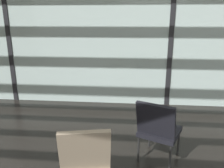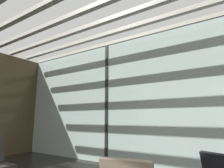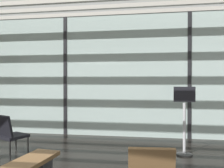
{
  "view_description": "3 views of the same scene",
  "coord_description": "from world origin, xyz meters",
  "views": [
    {
      "loc": [
        -0.77,
        0.4,
        1.82
      ],
      "look_at": [
        -1.09,
        3.76,
        0.85
      ],
      "focal_mm": 35.85,
      "sensor_mm": 36.0,
      "label": 1
    },
    {
      "loc": [
        -0.33,
        0.65,
        1.21
      ],
      "look_at": [
        -1.42,
        2.3,
        1.57
      ],
      "focal_mm": 30.28,
      "sensor_mm": 36.0,
      "label": 2
    },
    {
      "loc": [
        2.43,
        -1.43,
        1.55
      ],
      "look_at": [
        1.19,
        6.38,
        1.47
      ],
      "focal_mm": 37.78,
      "sensor_mm": 36.0,
      "label": 3
    }
  ],
  "objects": [
    {
      "name": "parked_airplane",
      "position": [
        -0.1,
        9.57,
        1.84
      ],
      "size": [
        10.8,
        3.69,
        3.69
      ],
      "color": "silver",
      "rests_on": "ground"
    },
    {
      "name": "lounge_chair_1",
      "position": [
        -1.22,
        2.32,
        0.49
      ],
      "size": [
        0.57,
        0.61,
        0.87
      ],
      "rotation": [
        0.0,
        0.0,
        3.34
      ],
      "color": "#7F705B",
      "rests_on": "ground"
    },
    {
      "name": "glass_curtain_wall",
      "position": [
        0.0,
        5.2,
        1.72
      ],
      "size": [
        14.0,
        0.08,
        3.44
      ],
      "primitive_type": "cube",
      "color": "#A3B7B2",
      "rests_on": "ground"
    },
    {
      "name": "lounge_chair_3",
      "position": [
        -0.43,
        3.03,
        0.49
      ],
      "size": [
        0.65,
        0.68,
        0.87
      ],
      "rotation": [
        0.0,
        0.0,
        2.72
      ],
      "color": "black",
      "rests_on": "ground"
    },
    {
      "name": "window_mullion_1",
      "position": [
        0.0,
        5.2,
        1.72
      ],
      "size": [
        0.1,
        0.12,
        3.44
      ],
      "primitive_type": "cube",
      "color": "black",
      "rests_on": "ground"
    },
    {
      "name": "window_mullion_0",
      "position": [
        -3.5,
        5.2,
        1.72
      ],
      "size": [
        0.1,
        0.12,
        3.44
      ],
      "primitive_type": "cube",
      "color": "black",
      "rests_on": "ground"
    }
  ]
}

